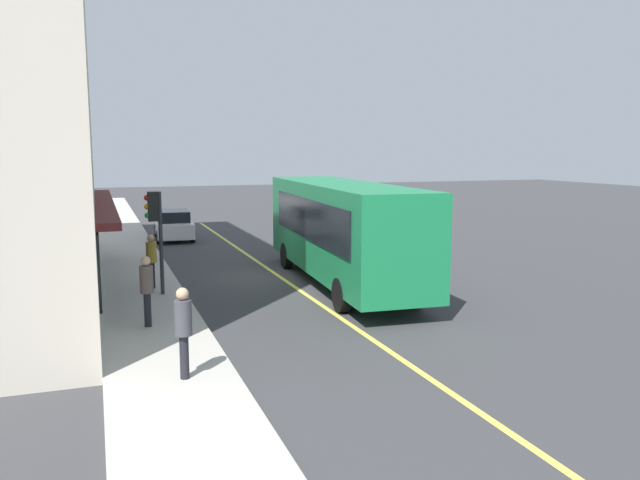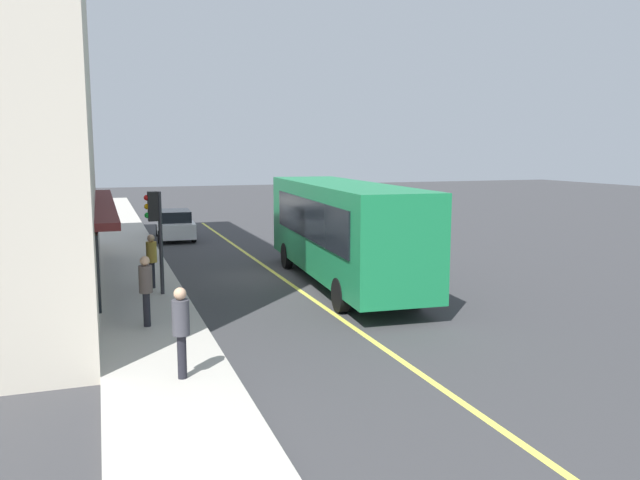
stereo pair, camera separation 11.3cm
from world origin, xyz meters
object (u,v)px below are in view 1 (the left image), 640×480
object	(u,v)px
pedestrian_waiting	(147,284)
traffic_light	(155,218)
pedestrian_mid_block	(183,324)
car_white	(174,225)
bus	(341,228)
pedestrian_by_curb	(151,256)

from	to	relation	value
pedestrian_waiting	traffic_light	bearing A→B (deg)	-8.95
pedestrian_waiting	pedestrian_mid_block	xyz separation A→B (m)	(-4.03, -0.38, 0.01)
car_white	pedestrian_mid_block	world-z (taller)	pedestrian_mid_block
pedestrian_waiting	bus	bearing A→B (deg)	-61.48
bus	car_white	bearing A→B (deg)	17.10
pedestrian_by_curb	traffic_light	bearing A→B (deg)	-176.01
pedestrian_by_curb	pedestrian_mid_block	bearing A→B (deg)	179.19
car_white	pedestrian_mid_block	bearing A→B (deg)	173.83
bus	traffic_light	xyz separation A→B (m)	(-0.04, 6.17, 0.55)
car_white	pedestrian_waiting	size ratio (longest dim) A/B	2.42
traffic_light	pedestrian_by_curb	size ratio (longest dim) A/B	1.82
pedestrian_by_curb	pedestrian_waiting	distance (m)	4.61
traffic_light	pedestrian_mid_block	bearing A→B (deg)	178.58
traffic_light	car_white	xyz separation A→B (m)	(13.34, -2.08, -1.79)
traffic_light	pedestrian_mid_block	world-z (taller)	traffic_light
bus	car_white	distance (m)	13.97
pedestrian_mid_block	car_white	bearing A→B (deg)	-6.17
pedestrian_by_curb	car_white	bearing A→B (deg)	-9.84
pedestrian_mid_block	traffic_light	bearing A→B (deg)	-1.42
bus	pedestrian_waiting	bearing A→B (deg)	118.52
car_white	pedestrian_waiting	world-z (taller)	pedestrian_waiting
pedestrian_by_curb	pedestrian_mid_block	distance (m)	8.62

